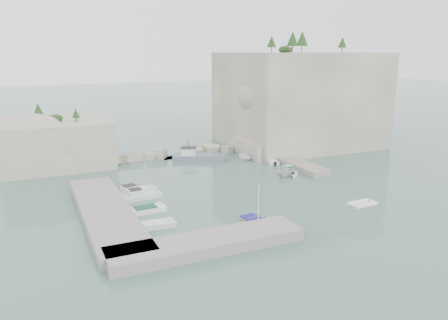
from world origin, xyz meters
name	(u,v)px	position (x,y,z in m)	size (l,w,h in m)	color
ground	(244,194)	(0.00, 0.00, 0.00)	(400.00, 400.00, 0.00)	#4B7166
cliff_east	(298,99)	(23.00, 23.00, 8.50)	(26.00, 22.00, 17.00)	beige
cliff_terrace	(264,147)	(13.00, 18.00, 1.25)	(8.00, 10.00, 2.50)	beige
outcrop_west	(56,143)	(-20.00, 25.00, 3.50)	(16.00, 14.00, 7.00)	beige
quay_west	(106,213)	(-17.00, -1.00, 0.55)	(5.00, 24.00, 1.10)	#9E9689
quay_south	(207,243)	(-10.00, -12.50, 0.55)	(18.00, 4.00, 1.10)	#9E9689
ledge_east	(292,162)	(13.50, 10.00, 0.40)	(3.00, 16.00, 0.80)	#9E9689
breakwater	(179,153)	(-1.00, 22.00, 0.70)	(28.00, 3.00, 1.40)	beige
motorboat_e	(157,227)	(-12.75, -5.69, 0.00)	(3.89, 1.59, 0.70)	silver
motorboat_b	(141,199)	(-12.03, 3.58, 0.00)	(5.23, 1.71, 1.40)	silver
motorboat_a	(136,194)	(-12.27, 5.61, 0.00)	(5.83, 1.74, 1.40)	silver
motorboat_c	(146,212)	(-12.72, -1.09, 0.00)	(4.79, 1.74, 0.70)	white
rowboat	(258,226)	(-3.32, -9.74, 0.00)	(3.57, 5.00, 1.04)	silver
inflatable_dinghy	(362,205)	(10.60, -9.23, 0.00)	(3.53, 1.71, 0.44)	white
tender_east_a	(286,176)	(9.06, 4.64, 0.00)	(3.15, 3.65, 1.92)	silver
tender_east_b	(290,172)	(10.64, 6.09, 0.00)	(4.31, 1.47, 0.70)	white
tender_east_c	(271,163)	(11.03, 12.25, 0.00)	(4.34, 1.40, 0.70)	white
tender_east_d	(248,160)	(8.53, 15.23, 0.00)	(1.49, 3.95, 1.53)	white
work_boat	(199,160)	(1.33, 18.84, 0.00)	(9.31, 2.75, 2.20)	slate
rowboat_mast	(258,202)	(-3.32, -9.74, 2.62)	(0.10, 0.10, 4.20)	white
vegetation	(272,47)	(17.83, 24.40, 17.93)	(53.48, 13.88, 13.40)	#1E4219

